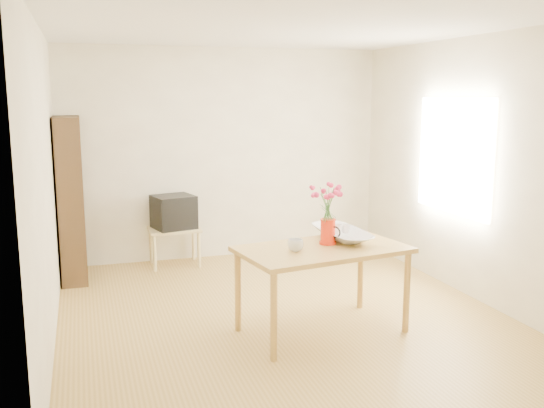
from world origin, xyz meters
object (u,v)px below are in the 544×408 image
object	(u,v)px
pitcher	(328,233)
bowl	(342,211)
television	(173,211)
table	(323,257)
mug	(296,245)

from	to	relation	value
pitcher	bowl	world-z (taller)	bowl
bowl	television	world-z (taller)	bowl
table	bowl	distance (m)	0.50
bowl	mug	bearing A→B (deg)	-151.70
table	pitcher	distance (m)	0.23
table	mug	world-z (taller)	mug
table	pitcher	xyz separation A→B (m)	(0.09, 0.10, 0.18)
television	bowl	bearing A→B (deg)	-76.25
pitcher	television	world-z (taller)	pitcher
mug	television	size ratio (longest dim) A/B	0.24
bowl	television	size ratio (longest dim) A/B	0.98
table	television	distance (m)	2.63
table	mug	bearing A→B (deg)	-178.14
bowl	television	xyz separation A→B (m)	(-1.18, 2.23, -0.34)
table	mug	distance (m)	0.30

